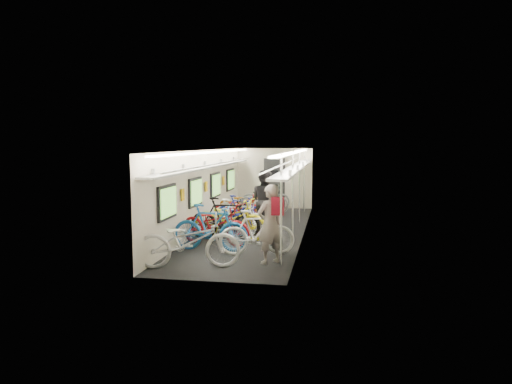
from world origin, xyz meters
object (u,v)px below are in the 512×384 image
(bicycle_0, at_px, (188,241))
(backpack, at_px, (278,206))
(passenger_near, at_px, (270,224))
(bicycle_1, at_px, (210,228))
(passenger_mid, at_px, (264,200))

(bicycle_0, relative_size, backpack, 5.71)
(passenger_near, bearing_deg, backpack, 97.49)
(backpack, bearing_deg, bicycle_1, 148.18)
(passenger_near, xyz_separation_m, backpack, (0.18, -0.15, 0.42))
(backpack, bearing_deg, bicycle_0, -165.30)
(bicycle_0, bearing_deg, backpack, -88.06)
(passenger_near, height_order, backpack, passenger_near)
(backpack, bearing_deg, passenger_near, 138.59)
(bicycle_0, height_order, passenger_near, passenger_near)
(passenger_mid, height_order, backpack, passenger_mid)
(bicycle_0, xyz_separation_m, backpack, (1.81, 0.52, 0.71))
(bicycle_0, height_order, passenger_mid, passenger_mid)
(bicycle_0, bearing_deg, bicycle_1, -15.82)
(bicycle_1, distance_m, passenger_mid, 2.96)
(passenger_near, bearing_deg, bicycle_0, -20.01)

